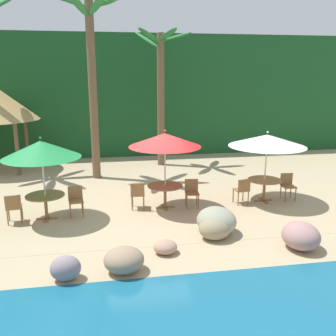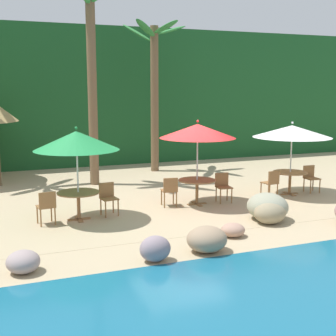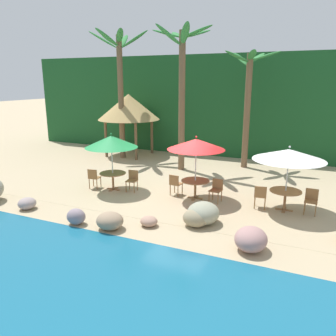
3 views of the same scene
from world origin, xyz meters
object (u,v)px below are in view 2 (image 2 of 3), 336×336
(umbrella_red, at_px, (198,131))
(chair_white_inland, at_px, (271,182))
(dining_table_green, at_px, (78,197))
(palm_tree_third, at_px, (155,76))
(chair_red_seaward, at_px, (223,185))
(chair_green_inland, at_px, (47,205))
(chair_white_seaward, at_px, (310,177))
(dining_table_red, at_px, (197,184))
(chair_red_inland, at_px, (170,189))
(dining_table_white, at_px, (290,176))
(palm_tree_second, at_px, (91,51))
(umbrella_green, at_px, (76,141))
(umbrella_white, at_px, (292,131))
(chair_green_seaward, at_px, (108,196))

(umbrella_red, relative_size, chair_white_inland, 2.86)
(dining_table_green, bearing_deg, palm_tree_third, 55.03)
(chair_red_seaward, height_order, chair_white_inland, same)
(umbrella_red, xyz_separation_m, chair_white_inland, (2.50, -0.09, -1.65))
(chair_green_inland, distance_m, umbrella_red, 4.71)
(dining_table_green, bearing_deg, chair_red_seaward, 4.79)
(chair_green_inland, distance_m, chair_white_seaward, 8.59)
(palm_tree_third, bearing_deg, dining_table_red, -97.40)
(chair_green_inland, bearing_deg, chair_red_inland, 9.44)
(chair_red_inland, distance_m, chair_white_seaward, 5.04)
(dining_table_white, xyz_separation_m, palm_tree_second, (-5.51, 3.85, 4.01))
(palm_tree_third, bearing_deg, dining_table_green, -124.97)
(umbrella_green, xyz_separation_m, umbrella_white, (6.87, 0.48, -0.04))
(umbrella_white, relative_size, chair_white_seaward, 2.84)
(umbrella_green, height_order, chair_red_seaward, umbrella_green)
(umbrella_green, relative_size, chair_white_seaward, 2.79)
(chair_red_inland, relative_size, dining_table_white, 0.79)
(chair_green_inland, relative_size, umbrella_red, 0.35)
(umbrella_red, xyz_separation_m, chair_red_seaward, (0.85, -0.00, -1.65))
(chair_red_inland, bearing_deg, dining_table_green, -171.90)
(chair_white_inland, bearing_deg, dining_table_red, 177.92)
(chair_green_seaward, height_order, dining_table_white, chair_green_seaward)
(umbrella_red, distance_m, umbrella_white, 3.34)
(chair_green_seaward, bearing_deg, chair_white_seaward, 2.84)
(chair_green_inland, distance_m, palm_tree_third, 8.81)
(dining_table_green, relative_size, chair_white_seaward, 1.26)
(palm_tree_third, bearing_deg, chair_green_seaward, -120.23)
(umbrella_white, distance_m, chair_white_inland, 1.75)
(dining_table_red, distance_m, dining_table_white, 3.33)
(umbrella_red, distance_m, palm_tree_third, 6.06)
(chair_red_seaward, bearing_deg, umbrella_white, 2.51)
(umbrella_red, distance_m, dining_table_white, 3.68)
(dining_table_green, distance_m, chair_green_seaward, 0.86)
(palm_tree_second, bearing_deg, chair_white_seaward, -30.79)
(dining_table_white, distance_m, chair_white_seaward, 0.86)
(umbrella_white, bearing_deg, chair_red_seaward, -177.49)
(umbrella_green, height_order, umbrella_white, umbrella_green)
(chair_green_inland, xyz_separation_m, chair_white_seaward, (8.56, 0.74, 0.00))
(dining_table_green, relative_size, umbrella_white, 0.45)
(chair_white_inland, bearing_deg, chair_green_inland, -175.99)
(chair_white_inland, bearing_deg, umbrella_white, 13.40)
(chair_green_inland, distance_m, palm_tree_second, 6.50)
(dining_table_white, relative_size, palm_tree_third, 0.18)
(chair_green_inland, height_order, dining_table_white, chair_green_inland)
(chair_white_inland, height_order, palm_tree_third, palm_tree_third)
(umbrella_green, height_order, chair_white_seaward, umbrella_green)
(umbrella_green, xyz_separation_m, dining_table_green, (0.00, 0.00, -1.46))
(chair_green_seaward, distance_m, palm_tree_second, 5.85)
(chair_green_seaward, bearing_deg, umbrella_white, 2.63)
(chair_white_seaward, relative_size, palm_tree_second, 0.12)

